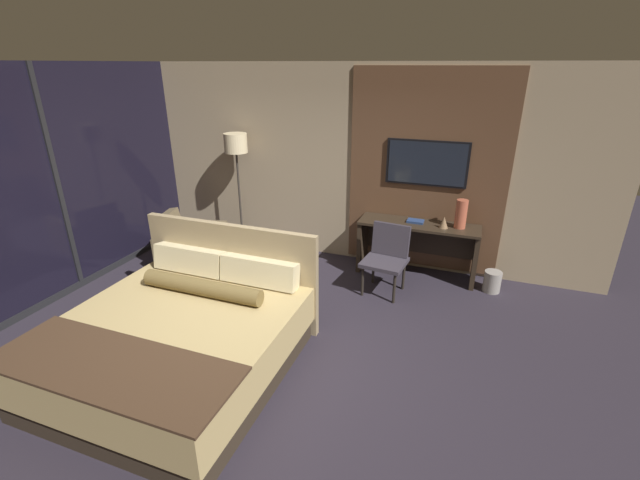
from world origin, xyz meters
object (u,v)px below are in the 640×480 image
at_px(tv, 427,163).
at_px(vase_tall, 461,214).
at_px(desk, 418,240).
at_px(bed, 180,338).
at_px(armchair_by_window, 191,248).
at_px(vase_short, 444,222).
at_px(desk_chair, 387,253).
at_px(book, 415,221).
at_px(waste_bin, 492,281).
at_px(floor_lamp, 236,153).

xyz_separation_m(tv, vase_tall, (0.52, -0.20, -0.59)).
xyz_separation_m(desk, tv, (0.00, 0.19, 1.03)).
xyz_separation_m(bed, tv, (1.82, 3.04, 1.20)).
relative_size(bed, desk, 1.35).
distance_m(desk, vase_tall, 0.69).
bearing_deg(armchair_by_window, vase_short, -93.05).
distance_m(desk_chair, vase_short, 0.87).
relative_size(vase_short, book, 0.68).
distance_m(tv, waste_bin, 1.77).
bearing_deg(waste_bin, tv, 160.78).
xyz_separation_m(bed, waste_bin, (2.83, 2.69, -0.20)).
distance_m(desk_chair, book, 0.69).
height_order(bed, desk_chair, bed).
bearing_deg(tv, vase_short, -41.12).
bearing_deg(book, floor_lamp, -178.86).
xyz_separation_m(tv, armchair_by_window, (-3.17, -1.01, -1.29)).
bearing_deg(desk_chair, vase_short, 45.40).
bearing_deg(vase_tall, floor_lamp, -179.20).
bearing_deg(desk, bed, -122.49).
distance_m(bed, vase_tall, 3.73).
bearing_deg(book, bed, -121.70).
relative_size(bed, waste_bin, 7.72).
bearing_deg(armchair_by_window, desk_chair, -100.30).
distance_m(desk_chair, armchair_by_window, 2.89).
xyz_separation_m(desk_chair, vase_short, (0.62, 0.50, 0.33)).
height_order(bed, floor_lamp, floor_lamp).
xyz_separation_m(tv, desk_chair, (-0.30, -0.78, -1.03)).
distance_m(armchair_by_window, vase_tall, 3.84).
relative_size(bed, floor_lamp, 1.18).
distance_m(bed, armchair_by_window, 2.44).
distance_m(tv, armchair_by_window, 3.57).
bearing_deg(vase_tall, desk_chair, -144.63).
bearing_deg(vase_tall, book, 179.22).
distance_m(vase_short, waste_bin, 0.99).
relative_size(bed, armchair_by_window, 2.07).
xyz_separation_m(floor_lamp, vase_short, (3.07, -0.04, -0.69)).
bearing_deg(desk, armchair_by_window, -165.49).
xyz_separation_m(bed, desk_chair, (1.51, 2.26, 0.17)).
xyz_separation_m(desk_chair, waste_bin, (1.32, 0.43, -0.38)).
bearing_deg(desk, vase_tall, -0.98).
distance_m(floor_lamp, vase_short, 3.15).
distance_m(armchair_by_window, waste_bin, 4.24).
distance_m(desk, floor_lamp, 2.93).
height_order(desk_chair, waste_bin, desk_chair).
bearing_deg(desk_chair, floor_lamp, 174.20).
relative_size(floor_lamp, vase_tall, 4.82).
relative_size(desk, desk_chair, 1.83).
distance_m(floor_lamp, vase_tall, 3.32).
relative_size(desk_chair, armchair_by_window, 0.84).
bearing_deg(book, armchair_by_window, -165.26).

